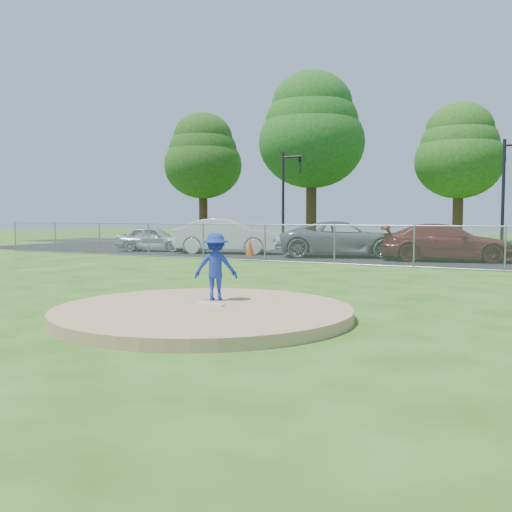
{
  "coord_description": "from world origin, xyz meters",
  "views": [
    {
      "loc": [
        5.7,
        -8.53,
        1.84
      ],
      "look_at": [
        0.0,
        2.0,
        1.0
      ],
      "focal_mm": 40.0,
      "sensor_mm": 36.0,
      "label": 1
    }
  ],
  "objects": [
    {
      "name": "street",
      "position": [
        0.0,
        24.0,
        0.0
      ],
      "size": [
        60.0,
        7.0,
        0.01
      ],
      "primitive_type": "cube",
      "color": "black",
      "rests_on": "ground"
    },
    {
      "name": "parking_lot",
      "position": [
        0.0,
        16.5,
        0.01
      ],
      "size": [
        50.0,
        8.0,
        0.01
      ],
      "primitive_type": "cube",
      "color": "black",
      "rests_on": "ground"
    },
    {
      "name": "parked_car_white",
      "position": [
        -8.84,
        15.44,
        0.87
      ],
      "size": [
        5.5,
        3.19,
        1.71
      ],
      "primitive_type": "imported",
      "rotation": [
        0.0,
        0.0,
        1.85
      ],
      "color": "white",
      "rests_on": "parking_lot"
    },
    {
      "name": "ground",
      "position": [
        0.0,
        10.0,
        0.0
      ],
      "size": [
        120.0,
        120.0,
        0.0
      ],
      "primitive_type": "plane",
      "color": "#265913",
      "rests_on": "ground"
    },
    {
      "name": "parked_car_silver",
      "position": [
        -13.2,
        15.12,
        0.66
      ],
      "size": [
        4.1,
        2.78,
        1.3
      ],
      "primitive_type": "imported",
      "rotation": [
        0.0,
        0.0,
        1.93
      ],
      "color": "silver",
      "rests_on": "parking_lot"
    },
    {
      "name": "traffic_signal_left",
      "position": [
        -8.76,
        22.0,
        3.36
      ],
      "size": [
        1.28,
        0.2,
        5.6
      ],
      "color": "black",
      "rests_on": "ground"
    },
    {
      "name": "tree_center",
      "position": [
        -1.0,
        34.0,
        6.47
      ],
      "size": [
        6.16,
        6.16,
        9.84
      ],
      "color": "#3B2815",
      "rests_on": "ground"
    },
    {
      "name": "pitcher",
      "position": [
        -0.25,
        0.82,
        0.85
      ],
      "size": [
        0.97,
        0.79,
        1.31
      ],
      "primitive_type": "imported",
      "rotation": [
        0.0,
        0.0,
        3.57
      ],
      "color": "#1B3297",
      "rests_on": "pitchers_mound"
    },
    {
      "name": "pitching_rubber",
      "position": [
        0.0,
        0.2,
        0.22
      ],
      "size": [
        0.6,
        0.15,
        0.04
      ],
      "primitive_type": "cube",
      "color": "white",
      "rests_on": "pitchers_mound"
    },
    {
      "name": "chain_link_fence",
      "position": [
        0.0,
        12.0,
        0.75
      ],
      "size": [
        40.0,
        0.06,
        1.5
      ],
      "primitive_type": "cube",
      "color": "gray",
      "rests_on": "ground"
    },
    {
      "name": "parked_car_gray",
      "position": [
        -3.01,
        15.89,
        0.81
      ],
      "size": [
        6.32,
        4.54,
        1.6
      ],
      "primitive_type": "imported",
      "rotation": [
        0.0,
        0.0,
        1.94
      ],
      "color": "slate",
      "rests_on": "parking_lot"
    },
    {
      "name": "pitchers_mound",
      "position": [
        0.0,
        0.0,
        0.1
      ],
      "size": [
        5.4,
        5.4,
        0.2
      ],
      "primitive_type": "cylinder",
      "color": "tan",
      "rests_on": "ground"
    },
    {
      "name": "parked_car_darkred",
      "position": [
        1.5,
        15.55,
        0.77
      ],
      "size": [
        5.58,
        3.32,
        1.52
      ],
      "primitive_type": "imported",
      "rotation": [
        0.0,
        0.0,
        1.81
      ],
      "color": "maroon",
      "rests_on": "parking_lot"
    },
    {
      "name": "traffic_cone",
      "position": [
        -6.99,
        14.32,
        0.41
      ],
      "size": [
        0.41,
        0.41,
        0.8
      ],
      "primitive_type": "cone",
      "color": "#DE4B0B",
      "rests_on": "parking_lot"
    },
    {
      "name": "tree_far_left",
      "position": [
        -22.0,
        33.0,
        7.06
      ],
      "size": [
        6.72,
        6.72,
        10.74
      ],
      "color": "#372014",
      "rests_on": "ground"
    },
    {
      "name": "tree_left",
      "position": [
        -11.0,
        31.0,
        8.24
      ],
      "size": [
        7.84,
        7.84,
        12.53
      ],
      "color": "#392614",
      "rests_on": "ground"
    }
  ]
}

